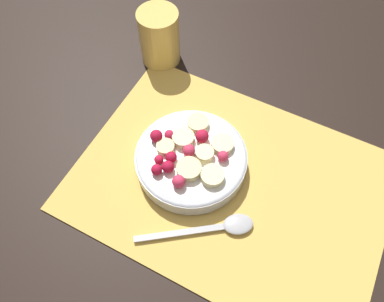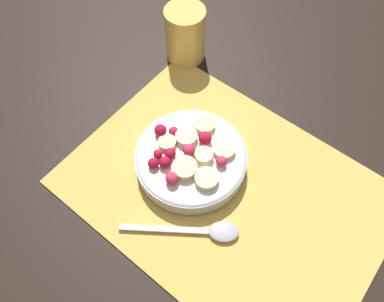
# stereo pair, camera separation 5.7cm
# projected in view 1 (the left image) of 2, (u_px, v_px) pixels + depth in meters

# --- Properties ---
(ground_plane) EXTENTS (3.00, 3.00, 0.00)m
(ground_plane) POSITION_uv_depth(u_px,v_px,m) (230.00, 183.00, 0.59)
(ground_plane) COLOR black
(placemat) EXTENTS (0.47, 0.34, 0.01)m
(placemat) POSITION_uv_depth(u_px,v_px,m) (230.00, 183.00, 0.58)
(placemat) COLOR #E0B251
(placemat) RESTS_ON ground_plane
(fruit_bowl) EXTENTS (0.17, 0.17, 0.05)m
(fruit_bowl) POSITION_uv_depth(u_px,v_px,m) (192.00, 157.00, 0.58)
(fruit_bowl) COLOR silver
(fruit_bowl) RESTS_ON placemat
(spoon) EXTENTS (0.15, 0.12, 0.01)m
(spoon) POSITION_uv_depth(u_px,v_px,m) (221.00, 227.00, 0.54)
(spoon) COLOR #B2B2B7
(spoon) RESTS_ON placemat
(drinking_glass) EXTENTS (0.07, 0.07, 0.10)m
(drinking_glass) POSITION_uv_depth(u_px,v_px,m) (159.00, 37.00, 0.68)
(drinking_glass) COLOR #F4CC66
(drinking_glass) RESTS_ON ground_plane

